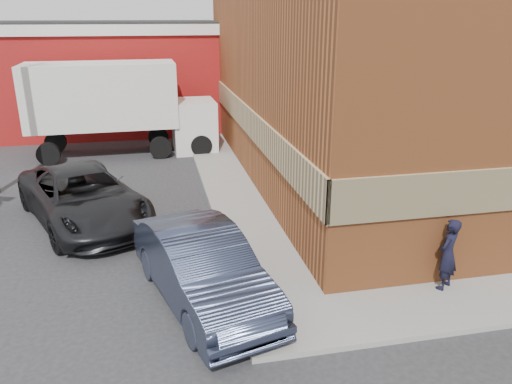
{
  "coord_description": "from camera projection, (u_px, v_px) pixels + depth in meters",
  "views": [
    {
      "loc": [
        -1.96,
        -9.06,
        5.96
      ],
      "look_at": [
        0.41,
        2.18,
        1.85
      ],
      "focal_mm": 35.0,
      "sensor_mm": 36.0,
      "label": 1
    }
  ],
  "objects": [
    {
      "name": "ground",
      "position": [
        258.0,
        307.0,
        10.74
      ],
      "size": [
        90.0,
        90.0,
        0.0
      ],
      "primitive_type": "plane",
      "color": "#28282B",
      "rests_on": "ground"
    },
    {
      "name": "brick_building",
      "position": [
        426.0,
        49.0,
        19.09
      ],
      "size": [
        14.25,
        18.25,
        9.36
      ],
      "color": "#A25429",
      "rests_on": "ground"
    },
    {
      "name": "sidewalk_west",
      "position": [
        224.0,
        177.0,
        19.12
      ],
      "size": [
        1.8,
        18.0,
        0.12
      ],
      "primitive_type": "cube",
      "color": "gray",
      "rests_on": "ground"
    },
    {
      "name": "warehouse",
      "position": [
        73.0,
        75.0,
        27.05
      ],
      "size": [
        16.3,
        8.3,
        5.6
      ],
      "color": "maroon",
      "rests_on": "ground"
    },
    {
      "name": "man",
      "position": [
        448.0,
        254.0,
        11.01
      ],
      "size": [
        0.73,
        0.68,
        1.66
      ],
      "primitive_type": "imported",
      "rotation": [
        0.0,
        0.0,
        3.77
      ],
      "color": "black",
      "rests_on": "sidewalk_south"
    },
    {
      "name": "sedan",
      "position": [
        202.0,
        268.0,
        10.7
      ],
      "size": [
        3.02,
        5.26,
        1.64
      ],
      "primitive_type": "imported",
      "rotation": [
        0.0,
        0.0,
        0.27
      ],
      "color": "#2B3248",
      "rests_on": "ground"
    },
    {
      "name": "suv_a",
      "position": [
        83.0,
        197.0,
        14.84
      ],
      "size": [
        4.81,
        6.5,
        1.64
      ],
      "primitive_type": "imported",
      "rotation": [
        0.0,
        0.0,
        0.4
      ],
      "color": "black",
      "rests_on": "ground"
    },
    {
      "name": "box_truck",
      "position": [
        121.0,
        103.0,
        21.68
      ],
      "size": [
        8.19,
        2.65,
        4.02
      ],
      "rotation": [
        0.0,
        0.0,
        0.02
      ],
      "color": "white",
      "rests_on": "ground"
    }
  ]
}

